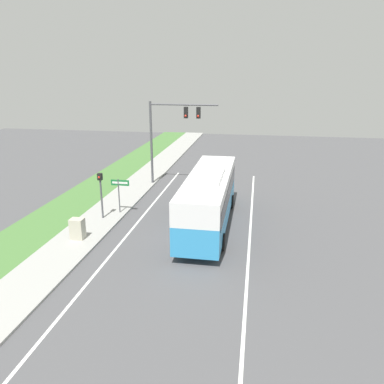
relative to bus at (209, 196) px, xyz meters
The scene contains 10 objects.
ground_plane 3.32m from the bus, 111.11° to the right, with size 80.00×80.00×0.00m, color #4C4C4F.
sidewalk 7.83m from the bus, 160.72° to the right, with size 2.80×80.00×0.12m.
grass_verge 10.84m from the bus, 166.40° to the right, with size 3.60×80.00×0.10m.
lane_divider_near 5.56m from the bus, 151.23° to the right, with size 0.14×30.00×0.01m.
lane_divider_far 4.13m from the bus, 43.62° to the right, with size 0.14×30.00×0.01m.
bus is the anchor object (origin of this frame).
signal_gantry 9.96m from the bus, 117.60° to the left, with size 5.70×0.41×7.03m.
pedestrian_signal 6.98m from the bus, behind, with size 0.28×0.34×3.13m.
street_sign 6.24m from the bus, behind, with size 1.26×0.08×2.47m.
utility_cabinet 8.02m from the bus, 153.24° to the right, with size 0.75×0.57×1.20m.
Camera 1 is at (3.71, -19.32, 9.16)m, focal length 35.00 mm.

